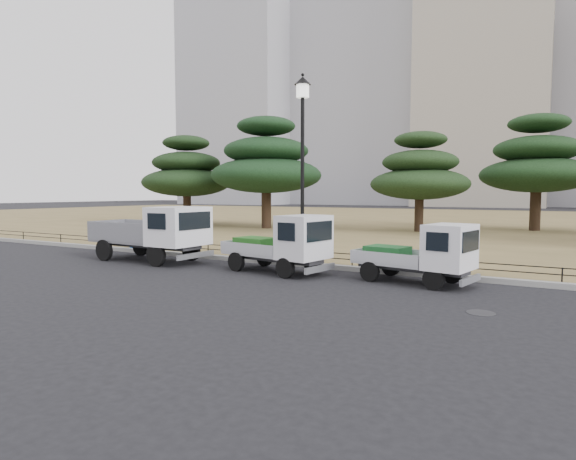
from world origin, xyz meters
The scene contains 16 objects.
ground centered at (0.00, 0.00, 0.00)m, with size 220.00×220.00×0.00m, color black.
lawn centered at (0.00, 30.60, 0.07)m, with size 120.00×56.00×0.15m, color olive.
curb centered at (0.00, 2.60, 0.08)m, with size 120.00×0.25×0.16m, color gray.
truck_large centered at (-5.14, 1.03, 1.14)m, with size 4.75×2.06×2.04m.
truck_kei_front centered at (0.27, 1.15, 0.92)m, with size 3.70×2.04×1.86m.
truck_kei_rear centered at (4.56, 1.48, 0.85)m, with size 3.45×1.94×1.70m.
street_lamp centered at (0.07, 2.90, 4.44)m, with size 0.57×0.57×6.35m.
pipe_fence centered at (0.00, 2.75, 0.44)m, with size 38.00×0.04×0.40m.
tarp_pile centered at (-7.62, 3.38, 0.55)m, with size 1.66×1.32×1.01m.
manhole centered at (6.50, -1.20, 0.01)m, with size 0.60×0.60×0.01m, color #2D2D30.
pine_west_far centered at (-16.26, 15.53, 3.95)m, with size 6.52×6.52×6.58m.
pine_west_near centered at (-9.33, 15.56, 4.43)m, with size 7.43×7.43×7.43m.
pine_center_left centered at (0.36, 17.76, 3.67)m, with size 6.00×6.00×6.10m.
pine_center_right centered at (6.55, 22.15, 4.36)m, with size 6.86×6.86×7.27m.
tower_far_west centered at (-55.00, 80.00, 32.50)m, with size 24.00×20.00×65.00m, color #A0A0A5.
tower_center_left centered at (-5.00, 85.00, 27.50)m, with size 22.00×20.00×55.00m, color #AAA08C.
Camera 1 is at (7.86, -11.92, 2.55)m, focal length 30.00 mm.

